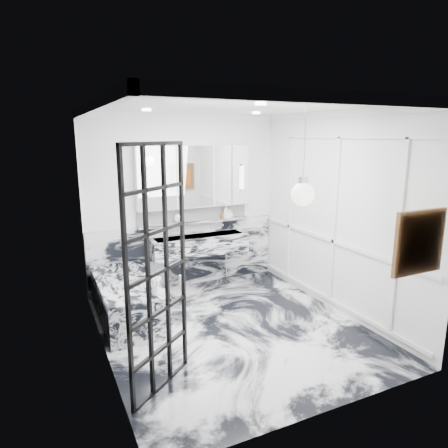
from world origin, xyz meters
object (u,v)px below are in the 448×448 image
trough_sink (199,245)px  crittall_door (158,273)px  bathtub (127,299)px  mirror_cabinet (194,177)px

trough_sink → crittall_door: bearing=-119.9°
bathtub → trough_sink: bearing=26.5°
crittall_door → trough_sink: crittall_door is taller
trough_sink → bathtub: trough_sink is taller
trough_sink → mirror_cabinet: mirror_cabinet is taller
crittall_door → bathtub: 1.91m
crittall_door → trough_sink: size_ratio=1.50×
crittall_door → mirror_cabinet: size_ratio=1.26×
mirror_cabinet → bathtub: bearing=-147.9°
crittall_door → bathtub: size_ratio=1.45×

